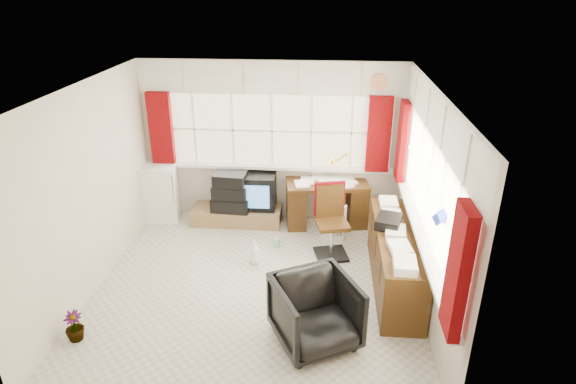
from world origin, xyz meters
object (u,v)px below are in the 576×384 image
at_px(task_chair, 330,217).
at_px(radiator, 333,224).
at_px(tv_bench, 237,215).
at_px(credenza, 395,258).
at_px(mini_fridge, 161,191).
at_px(crt_tv, 257,190).
at_px(office_chair, 316,312).
at_px(desk_lamp, 346,160).
at_px(desk, 326,200).

bearing_deg(task_chair, radiator, 82.20).
bearing_deg(tv_bench, credenza, -33.71).
distance_m(radiator, mini_fridge, 2.80).
bearing_deg(radiator, crt_tv, 157.20).
height_order(task_chair, credenza, task_chair).
bearing_deg(mini_fridge, office_chair, -46.83).
distance_m(radiator, credenza, 1.37).
bearing_deg(task_chair, office_chair, -94.50).
xyz_separation_m(task_chair, credenza, (0.81, -0.74, -0.15)).
xyz_separation_m(desk_lamp, office_chair, (-0.36, -2.93, -0.62)).
bearing_deg(mini_fridge, radiator, -9.56).
bearing_deg(desk_lamp, task_chair, -101.38).
bearing_deg(crt_tv, office_chair, -69.88).
xyz_separation_m(desk_lamp, task_chair, (-0.22, -1.07, -0.45)).
height_order(tv_bench, mini_fridge, mini_fridge).
height_order(tv_bench, crt_tv, crt_tv).
relative_size(tv_bench, crt_tv, 2.31).
bearing_deg(desk, office_chair, -91.86).
xyz_separation_m(credenza, tv_bench, (-2.28, 1.52, -0.27)).
xyz_separation_m(task_chair, office_chair, (-0.15, -1.86, -0.18)).
relative_size(desk_lamp, tv_bench, 0.29).
bearing_deg(office_chair, credenza, 22.55).
height_order(desk, crt_tv, crt_tv).
height_order(desk_lamp, task_chair, desk_lamp).
bearing_deg(crt_tv, mini_fridge, -178.26).
relative_size(desk_lamp, office_chair, 0.49).
bearing_deg(office_chair, radiator, 57.93).
relative_size(task_chair, mini_fridge, 1.13).
relative_size(desk, task_chair, 1.26).
bearing_deg(desk_lamp, tv_bench, -170.24).
distance_m(desk, office_chair, 2.72).
distance_m(desk, crt_tv, 1.11).
bearing_deg(radiator, credenza, -56.39).
height_order(task_chair, mini_fridge, task_chair).
bearing_deg(task_chair, crt_tv, 141.93).
xyz_separation_m(office_chair, tv_bench, (-1.32, 2.64, -0.25)).
xyz_separation_m(desk, credenza, (0.87, -1.60, -0.00)).
bearing_deg(credenza, radiator, 123.61).
relative_size(task_chair, tv_bench, 0.74).
xyz_separation_m(credenza, mini_fridge, (-3.51, 1.60, 0.06)).
xyz_separation_m(office_chair, mini_fridge, (-2.55, 2.72, 0.08)).
relative_size(task_chair, office_chair, 1.26).
xyz_separation_m(tv_bench, mini_fridge, (-1.23, 0.08, 0.33)).
xyz_separation_m(desk_lamp, mini_fridge, (-2.91, -0.21, -0.54)).
height_order(radiator, mini_fridge, mini_fridge).
distance_m(crt_tv, mini_fridge, 1.54).
relative_size(desk_lamp, task_chair, 0.39).
bearing_deg(office_chair, crt_tv, 83.14).
height_order(desk, tv_bench, desk).
bearing_deg(crt_tv, desk_lamp, 6.76).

